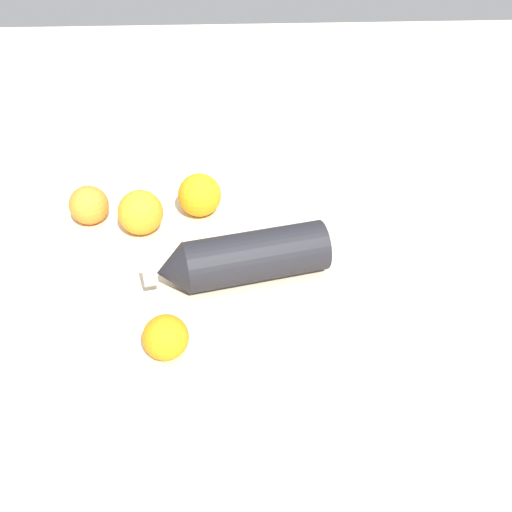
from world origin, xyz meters
TOP-DOWN VIEW (x-y plane):
  - ground_plane at (0.00, 0.00)m, footprint 2.40×2.40m
  - water_bottle at (-0.03, -0.05)m, footprint 0.28×0.13m
  - orange_0 at (-0.14, -0.19)m, footprint 0.06×0.06m
  - orange_1 at (-0.20, 0.08)m, footprint 0.07×0.07m
  - orange_2 at (-0.29, 0.12)m, footprint 0.07×0.07m
  - orange_3 at (-0.10, 0.13)m, footprint 0.07×0.07m

SIDE VIEW (x-z plane):
  - ground_plane at x=0.00m, z-range 0.00..0.00m
  - orange_0 at x=-0.14m, z-range 0.00..0.06m
  - orange_2 at x=-0.29m, z-range 0.00..0.07m
  - orange_3 at x=-0.10m, z-range 0.00..0.07m
  - orange_1 at x=-0.20m, z-range 0.00..0.07m
  - water_bottle at x=-0.03m, z-range 0.00..0.08m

